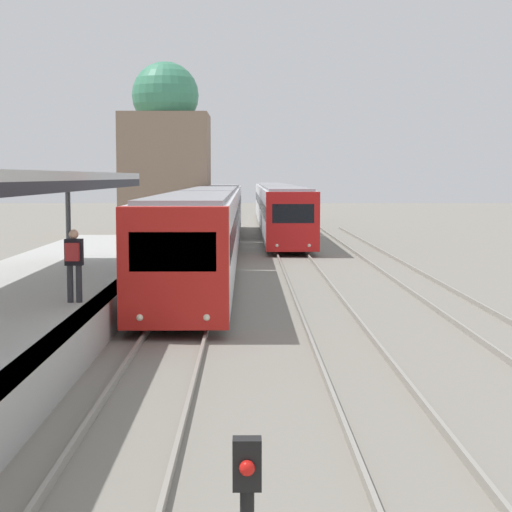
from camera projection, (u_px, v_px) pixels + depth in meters
The scene contains 4 objects.
person_on_platform at pixel (74, 259), 19.30m from camera, with size 0.40×0.40×1.66m.
train_near at pixel (212, 218), 41.66m from camera, with size 2.56×44.71×3.21m.
train_far at pixel (277, 204), 61.80m from camera, with size 2.53×44.25×3.18m.
distant_domed_building at pixel (166, 156), 53.51m from camera, with size 5.41×5.41×10.88m.
Camera 1 is at (1.68, -1.95, 3.78)m, focal length 60.00 mm.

